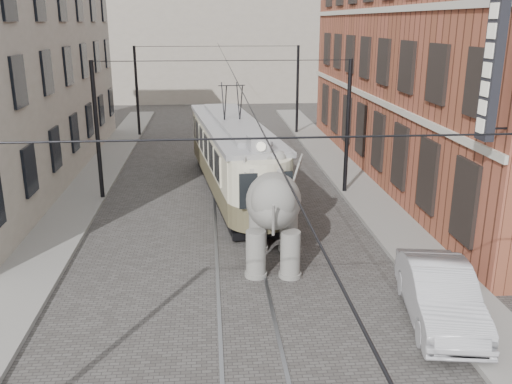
{
  "coord_description": "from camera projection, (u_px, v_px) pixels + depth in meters",
  "views": [
    {
      "loc": [
        -0.86,
        -17.51,
        7.51
      ],
      "look_at": [
        0.63,
        -0.14,
        2.1
      ],
      "focal_mm": 38.66,
      "sensor_mm": 36.0,
      "label": 1
    }
  ],
  "objects": [
    {
      "name": "sidewalk_left",
      "position": [
        43.0,
        254.0,
        18.4
      ],
      "size": [
        2.0,
        60.0,
        0.15
      ],
      "primitive_type": "cube",
      "color": "slate",
      "rests_on": "ground"
    },
    {
      "name": "brick_building",
      "position": [
        453.0,
        54.0,
        26.64
      ],
      "size": [
        8.0,
        26.0,
        12.0
      ],
      "primitive_type": "cube",
      "color": "brown",
      "rests_on": "ground"
    },
    {
      "name": "distant_block",
      "position": [
        215.0,
        27.0,
        54.95
      ],
      "size": [
        28.0,
        10.0,
        14.0
      ],
      "primitive_type": "cube",
      "color": "gray",
      "rests_on": "ground"
    },
    {
      "name": "tram",
      "position": [
        232.0,
        140.0,
        24.64
      ],
      "size": [
        4.03,
        12.55,
        4.89
      ],
      "primitive_type": null,
      "rotation": [
        0.0,
        0.0,
        0.12
      ],
      "color": "beige",
      "rests_on": "ground"
    },
    {
      "name": "sidewalk_right",
      "position": [
        407.0,
        242.0,
        19.43
      ],
      "size": [
        2.0,
        60.0,
        0.15
      ],
      "primitive_type": "cube",
      "color": "slate",
      "rests_on": "ground"
    },
    {
      "name": "parked_car",
      "position": [
        440.0,
        294.0,
        14.27
      ],
      "size": [
        2.31,
        4.74,
        1.5
      ],
      "primitive_type": "imported",
      "rotation": [
        0.0,
        0.0,
        -0.16
      ],
      "color": "#A1A0A4",
      "rests_on": "ground"
    },
    {
      "name": "catenary",
      "position": [
        225.0,
        135.0,
        22.81
      ],
      "size": [
        11.0,
        30.2,
        6.0
      ],
      "primitive_type": null,
      "color": "black",
      "rests_on": "ground"
    },
    {
      "name": "ground",
      "position": [
        237.0,
        249.0,
        18.96
      ],
      "size": [
        120.0,
        120.0,
        0.0
      ],
      "primitive_type": "plane",
      "color": "#44413F"
    },
    {
      "name": "tram_rails",
      "position": [
        237.0,
        249.0,
        18.95
      ],
      "size": [
        1.54,
        80.0,
        0.02
      ],
      "primitive_type": null,
      "color": "slate",
      "rests_on": "ground"
    },
    {
      "name": "elephant",
      "position": [
        273.0,
        215.0,
        17.48
      ],
      "size": [
        3.56,
        5.66,
        3.28
      ],
      "primitive_type": null,
      "rotation": [
        0.0,
        0.0,
        -0.12
      ],
      "color": "slate",
      "rests_on": "ground"
    }
  ]
}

